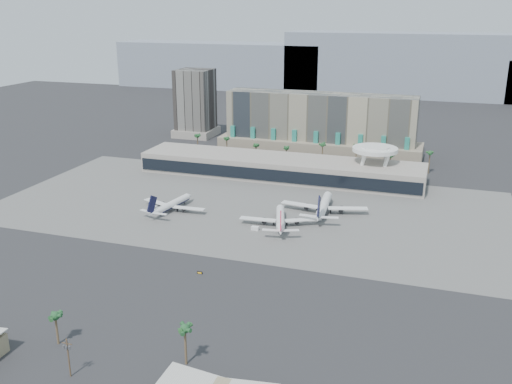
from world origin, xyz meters
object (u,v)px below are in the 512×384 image
(utility_pole, at_px, (68,355))
(airliner_left, at_px, (172,204))
(airliner_right, at_px, (324,206))
(taxiway_sign, at_px, (200,273))
(airliner_centre, at_px, (280,219))
(service_vehicle_b, at_px, (255,228))
(service_vehicle_a, at_px, (153,208))

(utility_pole, distance_m, airliner_left, 136.10)
(airliner_right, height_order, taxiway_sign, airliner_right)
(airliner_centre, distance_m, service_vehicle_b, 13.41)
(utility_pole, bearing_deg, airliner_centre, 79.34)
(service_vehicle_a, distance_m, service_vehicle_b, 59.00)
(airliner_centre, height_order, service_vehicle_b, airliner_centre)
(service_vehicle_a, relative_size, taxiway_sign, 2.03)
(service_vehicle_a, bearing_deg, service_vehicle_b, 8.55)
(service_vehicle_a, xyz_separation_m, taxiway_sign, (51.95, -59.80, -0.60))
(airliner_right, bearing_deg, service_vehicle_a, -169.49)
(airliner_left, xyz_separation_m, airliner_centre, (57.88, -2.84, 0.22))
(airliner_right, xyz_separation_m, service_vehicle_a, (-83.41, -22.16, -2.84))
(airliner_left, xyz_separation_m, service_vehicle_a, (-9.78, -1.64, -2.17))
(airliner_centre, bearing_deg, airliner_left, 161.05)
(utility_pole, distance_m, service_vehicle_a, 137.36)
(airliner_left, height_order, airliner_centre, airliner_centre)
(utility_pole, bearing_deg, airliner_left, 104.30)
(service_vehicle_a, bearing_deg, utility_pole, -53.03)
(utility_pole, xyz_separation_m, service_vehicle_b, (14.72, 119.95, -6.26))
(airliner_right, height_order, service_vehicle_b, airliner_right)
(utility_pole, height_order, airliner_right, airliner_right)
(airliner_centre, bearing_deg, taxiway_sign, -121.15)
(airliner_right, distance_m, service_vehicle_a, 86.35)
(utility_pole, xyz_separation_m, airliner_left, (-33.61, 131.83, -3.88))
(utility_pole, height_order, airliner_left, airliner_left)
(airliner_left, height_order, taxiway_sign, airliner_left)
(utility_pole, bearing_deg, service_vehicle_a, 108.43)
(airliner_centre, distance_m, taxiway_sign, 60.74)
(airliner_left, relative_size, service_vehicle_b, 10.88)
(utility_pole, relative_size, airliner_right, 0.27)
(airliner_left, xyz_separation_m, airliner_right, (73.63, 20.52, 0.66))
(airliner_left, height_order, service_vehicle_b, airliner_left)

